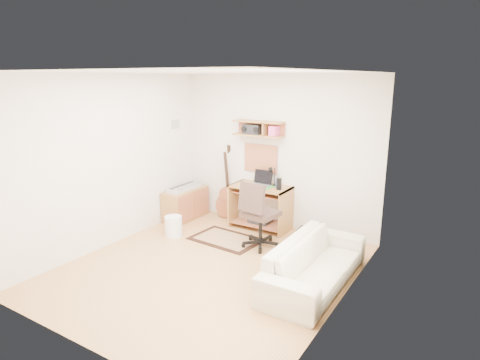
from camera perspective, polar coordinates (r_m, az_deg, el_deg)
The scene contains 22 objects.
floor at distance 5.73m, azimuth -4.34°, elevation -12.22°, with size 3.60×4.00×0.01m, color tan.
ceiling at distance 5.14m, azimuth -4.90°, elevation 14.87°, with size 3.60×4.00×0.01m, color white.
back_wall at distance 6.96m, azimuth 5.20°, elevation 3.88°, with size 3.60×0.01×2.60m, color silver.
left_wall at distance 6.49m, azimuth -17.58°, elevation 2.52°, with size 0.01×4.00×2.60m, color silver.
right_wall at distance 4.49m, azimuth 14.34°, elevation -2.30°, with size 0.01×4.00×2.60m, color silver.
wall_shelf at distance 6.93m, azimuth 2.55°, elevation 7.21°, with size 0.90×0.25×0.26m, color #AC773C.
cork_board at distance 7.10m, azimuth 2.92°, elevation 3.05°, with size 0.64×0.03×0.49m, color #AD7956.
wall_photo at distance 7.47m, azimuth -8.99°, elevation 7.72°, with size 0.02×0.20×0.15m, color #4C8CBF.
desk at distance 7.02m, azimuth 2.88°, elevation -3.80°, with size 1.00×0.55×0.75m, color #AC773C, non-canonical shape.
laptop at distance 6.87m, azimuth 2.78°, elevation 0.19°, with size 0.34×0.34×0.26m, color silver, non-canonical shape.
speaker at distance 6.68m, azimuth 5.47°, elevation -0.56°, with size 0.09×0.09×0.19m, color black.
desk_lamp at distance 6.91m, azimuth 4.86°, elevation 0.49°, with size 0.11×0.11×0.32m, color black, non-canonical shape.
pencil_cup at distance 6.87m, azimuth 5.24°, elevation -0.58°, with size 0.06×0.06×0.09m, color #334A9B.
boombox at distance 6.98m, azimuth 1.69°, elevation 7.11°, with size 0.31×0.14×0.16m, color black.
rug at distance 6.64m, azimuth -1.99°, elevation -8.24°, with size 1.09×0.73×0.01m, color #C5B384.
task_chair at distance 6.20m, azimuth 2.90°, elevation -4.73°, with size 0.54×0.54×1.06m, color #3A2922, non-canonical shape.
cabinet at distance 7.60m, azimuth -7.63°, elevation -3.29°, with size 0.40×0.90×0.55m, color #AC773C.
music_keyboard at distance 7.51m, azimuth -7.71°, elevation -1.05°, with size 0.23×0.74×0.06m, color #B2B5BA.
guitar at distance 7.45m, azimuth -2.10°, elevation -0.30°, with size 0.36×0.23×1.35m, color #9A502F, non-canonical shape.
waste_basket at distance 6.81m, azimuth -9.28°, elevation -6.39°, with size 0.28×0.28×0.34m, color white.
printer at distance 6.72m, azimuth 9.70°, elevation -7.45°, with size 0.40×0.31×0.15m, color #A5A8AA.
sofa at distance 5.26m, azimuth 10.48°, elevation -10.35°, with size 1.92×0.56×0.75m, color beige.
Camera 1 is at (3.05, -4.13, 2.54)m, focal length 30.54 mm.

